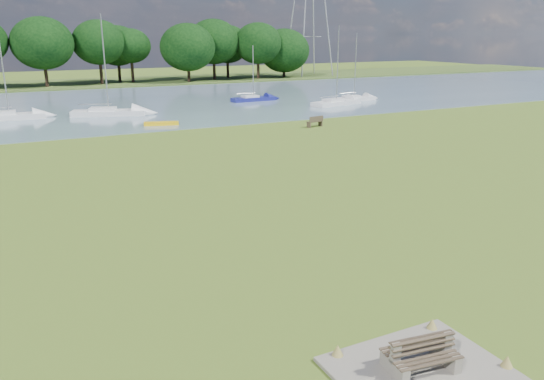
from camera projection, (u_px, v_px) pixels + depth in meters
name	position (u px, v px, depth m)	size (l,w,h in m)	color
ground	(216.00, 211.00, 25.12)	(220.00, 220.00, 0.00)	olive
river	(85.00, 107.00, 61.09)	(220.00, 40.00, 0.10)	slate
far_bank	(58.00, 85.00, 86.78)	(220.00, 20.00, 0.40)	#4C6626
concrete_pad	(419.00, 370.00, 13.12)	(4.20, 3.20, 0.10)	gray
bench_pair	(421.00, 355.00, 13.00)	(1.88, 1.26, 0.95)	gray
riverbank_bench	(315.00, 122.00, 47.56)	(1.67, 0.78, 0.99)	brown
kayak	(161.00, 123.00, 48.31)	(3.11, 0.72, 0.31)	yellow
sailboat_0	(253.00, 98.00, 65.74)	(5.70, 1.90, 6.68)	navy
sailboat_2	(336.00, 101.00, 62.04)	(7.00, 3.49, 8.92)	white
sailboat_3	(354.00, 97.00, 65.85)	(5.68, 1.72, 8.14)	white
sailboat_5	(108.00, 111.00, 54.04)	(7.58, 4.37, 9.90)	white
sailboat_7	(8.00, 114.00, 51.36)	(6.45, 1.94, 8.82)	white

